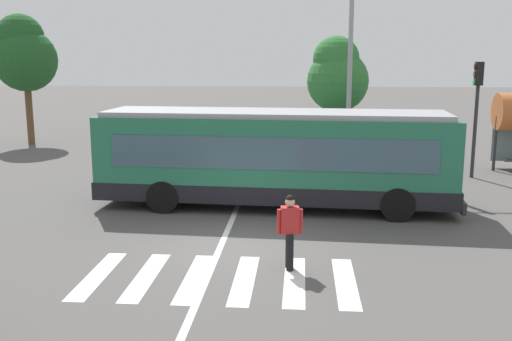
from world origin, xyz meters
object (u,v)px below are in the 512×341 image
parked_car_red (168,138)px  parked_car_silver (221,140)px  city_transit_bus (275,158)px  parked_car_teal (329,141)px  background_tree_right (337,75)px  traffic_light_far_corner (477,100)px  parked_car_charcoal (388,143)px  parked_car_champagne (273,140)px  twin_arm_street_lamp (351,16)px  pedestrian_crossing_street (290,228)px  background_tree_left (24,54)px

parked_car_red → parked_car_silver: same height
city_transit_bus → parked_car_teal: bearing=77.1°
parked_car_red → background_tree_right: (8.42, 3.92, 2.98)m
traffic_light_far_corner → parked_car_charcoal: bearing=123.2°
parked_car_red → traffic_light_far_corner: bearing=-19.5°
parked_car_red → parked_car_teal: bearing=-3.3°
parked_car_champagne → parked_car_charcoal: size_ratio=1.02×
parked_car_champagne → background_tree_right: background_tree_right is taller
twin_arm_street_lamp → parked_car_teal: bearing=108.6°
parked_car_silver → parked_car_champagne: size_ratio=0.98×
background_tree_right → parked_car_champagne: bearing=-128.8°
pedestrian_crossing_street → parked_car_silver: pedestrian_crossing_street is taller
city_transit_bus → traffic_light_far_corner: (7.58, 5.19, 1.46)m
pedestrian_crossing_street → background_tree_right: 19.64m
traffic_light_far_corner → background_tree_right: size_ratio=0.78×
parked_car_red → parked_car_charcoal: 10.62m
parked_car_teal → city_transit_bus: bearing=-102.9°
traffic_light_far_corner → background_tree_right: background_tree_right is taller
parked_car_silver → twin_arm_street_lamp: 8.34m
parked_car_charcoal → background_tree_left: size_ratio=0.65×
parked_car_red → parked_car_champagne: bearing=-1.2°
parked_car_champagne → background_tree_right: size_ratio=0.79×
pedestrian_crossing_street → traffic_light_far_corner: (6.99, 10.71, 2.08)m
parked_car_red → parked_car_charcoal: size_ratio=1.00×
city_transit_bus → parked_car_silver: size_ratio=2.49×
parked_car_champagne → background_tree_left: bearing=168.5°
pedestrian_crossing_street → background_tree_left: 23.51m
parked_car_red → parked_car_silver: (2.73, -0.53, 0.00)m
parked_car_charcoal → background_tree_left: background_tree_left is taller
parked_car_red → twin_arm_street_lamp: bearing=-16.4°
parked_car_champagne → background_tree_right: 5.97m
parked_car_silver → parked_car_teal: bearing=0.8°
parked_car_red → parked_car_charcoal: same height
parked_car_red → parked_car_champagne: same height
traffic_light_far_corner → parked_car_silver: bearing=158.4°
parked_car_charcoal → traffic_light_far_corner: size_ratio=1.00×
traffic_light_far_corner → twin_arm_street_lamp: (-4.74, 2.19, 3.34)m
pedestrian_crossing_street → parked_car_charcoal: size_ratio=0.38×
parked_car_champagne → background_tree_left: 14.32m
parked_car_charcoal → background_tree_right: background_tree_right is taller
city_transit_bus → parked_car_red: (-5.72, 9.89, -0.82)m
twin_arm_street_lamp → background_tree_left: twin_arm_street_lamp is taller
parked_car_red → background_tree_right: size_ratio=0.78×
parked_car_teal → background_tree_right: 5.32m
parked_car_champagne → parked_car_teal: same height
parked_car_red → parked_car_silver: size_ratio=1.00×
pedestrian_crossing_street → parked_car_charcoal: 15.43m
city_transit_bus → background_tree_left: background_tree_left is taller
parked_car_red → city_transit_bus: bearing=-60.0°
parked_car_champagne → parked_car_red: bearing=178.8°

